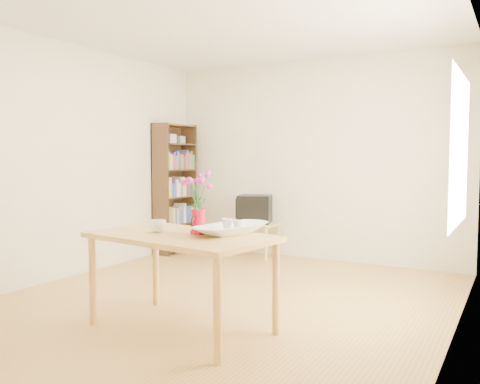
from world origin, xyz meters
The scene contains 11 objects.
room centered at (0.03, 0.00, 1.30)m, with size 4.50×4.50×4.50m.
table centered at (0.13, -0.87, 0.67)m, with size 1.52×1.00×0.75m.
tv_stand centered at (-0.70, 1.97, 0.39)m, with size 0.60×0.45×0.46m.
bookshelf centered at (-1.85, 1.75, 0.84)m, with size 0.28×0.70×1.80m.
pitcher centered at (0.24, -0.79, 0.84)m, with size 0.13×0.21×0.20m.
flowers centered at (0.23, -0.79, 1.09)m, with size 0.22×0.22×0.31m, color #E736B5, non-canonical shape.
mug centered at (-0.09, -0.87, 0.80)m, with size 0.13×0.13×0.10m, color white.
bowl centered at (0.46, -0.66, 0.97)m, with size 0.46×0.46×0.44m, color white.
teacup_a centered at (0.42, -0.66, 0.93)m, with size 0.07×0.07×0.07m, color white.
teacup_b centered at (0.50, -0.64, 0.92)m, with size 0.07×0.07×0.06m, color white.
television centered at (-0.70, 1.98, 0.65)m, with size 0.53×0.51×0.37m.
Camera 1 is at (2.40, -4.04, 1.35)m, focal length 38.00 mm.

